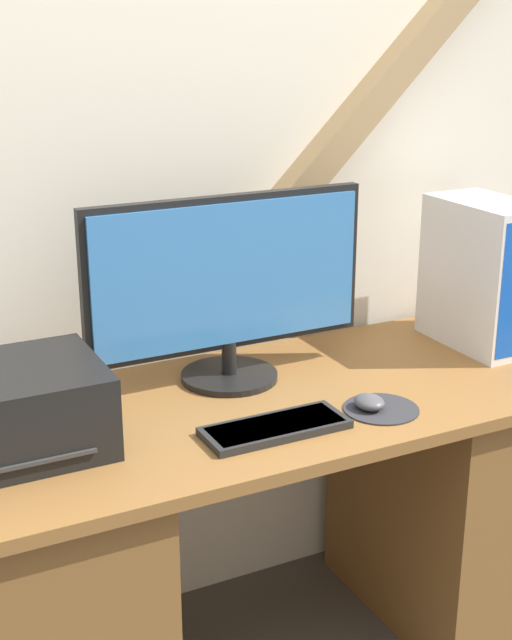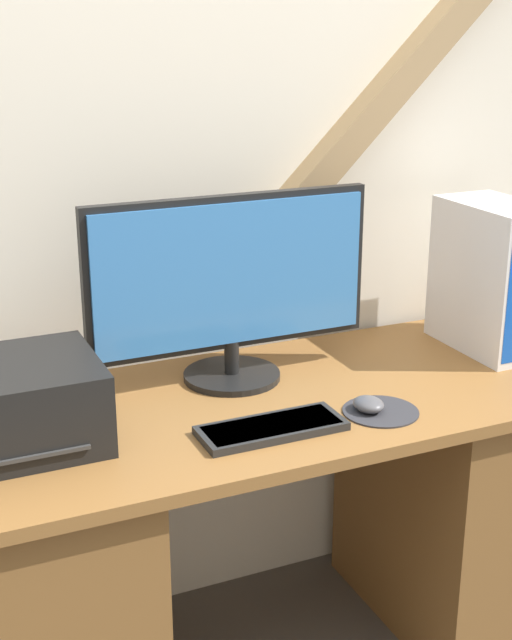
# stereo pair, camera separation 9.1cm
# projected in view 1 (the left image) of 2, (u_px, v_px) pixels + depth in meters

# --- Properties ---
(wall_back) EXTENTS (6.40, 0.13, 2.70)m
(wall_back) POSITION_uv_depth(u_px,v_px,m) (201.00, 123.00, 2.25)
(wall_back) COLOR silver
(wall_back) RESTS_ON ground_plane
(desk) EXTENTS (1.68, 0.67, 0.75)m
(desk) POSITION_uv_depth(u_px,v_px,m) (269.00, 531.00, 2.23)
(desk) COLOR brown
(desk) RESTS_ON ground_plane
(monitor) EXTENTS (0.72, 0.24, 0.46)m
(monitor) POSITION_uv_depth(u_px,v_px,m) (228.00, 282.00, 2.14)
(monitor) COLOR black
(monitor) RESTS_ON desk
(keyboard) EXTENTS (0.32, 0.13, 0.02)m
(keyboard) POSITION_uv_depth(u_px,v_px,m) (275.00, 427.00, 1.93)
(keyboard) COLOR black
(keyboard) RESTS_ON desk
(mousepad) EXTENTS (0.17, 0.17, 0.00)m
(mousepad) POSITION_uv_depth(u_px,v_px,m) (381.00, 409.00, 2.04)
(mousepad) COLOR #2D2D33
(mousepad) RESTS_ON desk
(mouse) EXTENTS (0.07, 0.08, 0.03)m
(mouse) POSITION_uv_depth(u_px,v_px,m) (369.00, 402.00, 2.04)
(mouse) COLOR #4C4C51
(mouse) RESTS_ON mousepad
(computer_tower) EXTENTS (0.19, 0.33, 0.40)m
(computer_tower) POSITION_uv_depth(u_px,v_px,m) (485.00, 274.00, 2.40)
(computer_tower) COLOR white
(computer_tower) RESTS_ON desk
(printer) EXTENTS (0.38, 0.32, 0.18)m
(printer) POSITION_uv_depth(u_px,v_px,m) (10.00, 411.00, 1.83)
(printer) COLOR black
(printer) RESTS_ON desk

